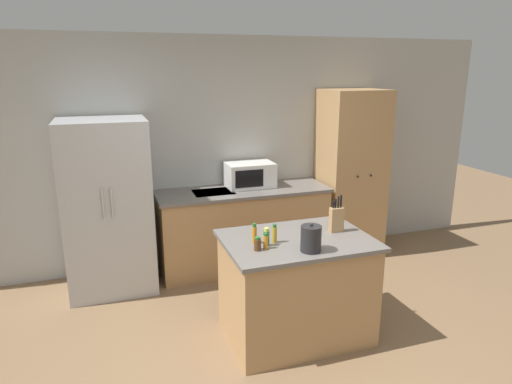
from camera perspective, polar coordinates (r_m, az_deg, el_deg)
ground_plane at (r=3.72m, az=2.86°, el=-21.86°), size 14.00×14.00×0.00m
wall_back at (r=5.29m, az=-6.27°, el=4.86°), size 7.20×0.06×2.60m
refrigerator at (r=4.88m, az=-18.04°, el=-1.73°), size 0.85×0.76×1.77m
back_counter at (r=5.27m, az=-1.60°, el=-4.51°), size 1.94×0.67×0.93m
pantry_cabinet at (r=5.66m, az=11.71°, el=2.25°), size 0.72×0.63×2.01m
kitchen_island at (r=3.96m, az=5.02°, el=-11.79°), size 1.21×0.87×0.89m
microwave at (r=5.22m, az=-0.80°, el=2.19°), size 0.54×0.39×0.28m
knife_block at (r=3.94m, az=10.03°, el=-3.32°), size 0.12×0.06×0.32m
spice_bottle_tall_dark at (r=3.66m, az=2.33°, el=-5.27°), size 0.04×0.04×0.15m
spice_bottle_short_red at (r=3.52m, az=0.19°, el=-6.53°), size 0.06×0.06×0.11m
spice_bottle_amber_oil at (r=3.55m, az=1.22°, el=-6.20°), size 0.04×0.04×0.13m
spice_bottle_green_herb at (r=3.64m, az=-0.21°, el=-5.29°), size 0.04×0.04×0.17m
spice_bottle_pale_salt at (r=3.60m, az=1.31°, el=-5.70°), size 0.05×0.05×0.15m
kettle at (r=3.51m, az=6.88°, el=-5.80°), size 0.16×0.16×0.23m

